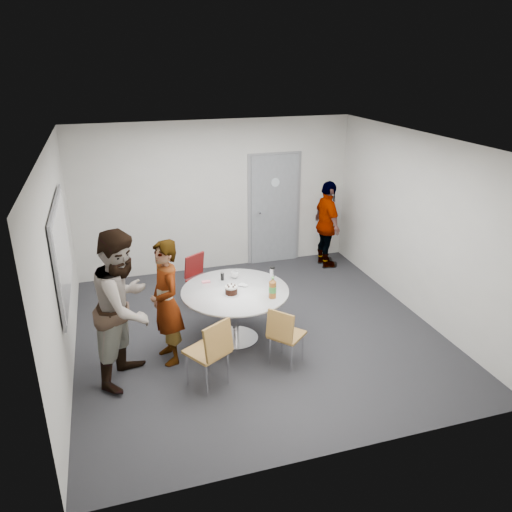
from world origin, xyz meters
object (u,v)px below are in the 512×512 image
object	(u,v)px
person_right	(327,225)
person_main	(166,303)
chair_far	(199,275)
whiteboard	(62,251)
door	(274,209)
chair_near_right	(284,332)
person_left	(125,307)
chair_near_left	(212,348)
table	(237,297)

from	to	relation	value
person_right	person_main	bearing A→B (deg)	126.73
chair_far	whiteboard	bearing A→B (deg)	-5.59
door	person_right	size ratio (longest dim) A/B	1.30
person_main	person_right	world-z (taller)	person_main
chair_near_right	chair_far	size ratio (longest dim) A/B	0.98
person_main	whiteboard	bearing A→B (deg)	-126.44
chair_near_right	person_left	distance (m)	1.97
person_right	chair_far	bearing A→B (deg)	109.73
whiteboard	person_right	xyz separation A→B (m)	(4.41, 1.75, -0.64)
person_main	person_left	distance (m)	0.57
chair_near_left	person_left	distance (m)	1.14
whiteboard	chair_near_right	xyz separation A→B (m)	(2.54, -1.10, -0.97)
door	chair_near_right	xyz separation A→B (m)	(-1.02, -3.38, -0.54)
door	person_left	distance (m)	4.20
door	person_left	xyz separation A→B (m)	(-2.90, -3.04, -0.07)
chair_far	person_right	world-z (taller)	person_right
chair_near_left	chair_far	world-z (taller)	chair_near_left
person_right	chair_near_right	bearing A→B (deg)	148.31
whiteboard	table	distance (m)	2.30
chair_far	person_left	distance (m)	2.10
whiteboard	chair_far	world-z (taller)	whiteboard
chair_near_right	person_left	bearing A→B (deg)	-141.42
person_left	person_right	distance (m)	4.51
table	chair_far	size ratio (longest dim) A/B	1.77
whiteboard	chair_near_left	world-z (taller)	whiteboard
whiteboard	chair_far	size ratio (longest dim) A/B	2.31
chair_near_left	person_left	world-z (taller)	person_left
whiteboard	person_right	distance (m)	4.79
chair_near_right	table	bearing A→B (deg)	165.75
chair_far	chair_near_left	bearing A→B (deg)	51.06
door	chair_far	bearing A→B (deg)	-141.29
chair_far	table	bearing A→B (deg)	71.38
chair_near_left	door	bearing A→B (deg)	29.86
door	chair_near_right	world-z (taller)	door
person_main	chair_near_left	bearing A→B (deg)	16.59
door	whiteboard	bearing A→B (deg)	-147.34
chair_near_right	person_main	bearing A→B (deg)	-153.60
chair_near_left	person_right	distance (m)	4.16
whiteboard	table	world-z (taller)	whiteboard
table	person_left	xyz separation A→B (m)	(-1.48, -0.44, 0.30)
chair_far	person_left	world-z (taller)	person_left
person_left	chair_far	bearing A→B (deg)	-5.83
chair_near_left	person_right	xyz separation A→B (m)	(2.83, 3.03, 0.27)
chair_near_left	chair_far	bearing A→B (deg)	51.83
table	person_right	distance (m)	3.07
chair_far	person_main	world-z (taller)	person_main
table	person_left	bearing A→B (deg)	-163.39
whiteboard	person_right	world-z (taller)	whiteboard
chair_near_left	person_main	size ratio (longest dim) A/B	0.54
table	chair_near_left	xyz separation A→B (m)	(-0.56, -0.97, -0.11)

